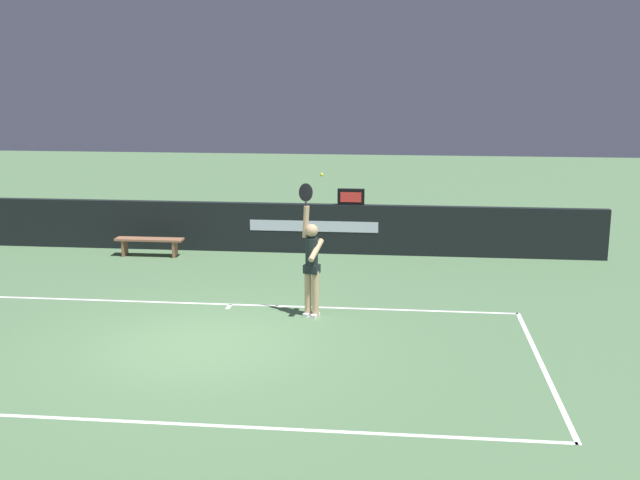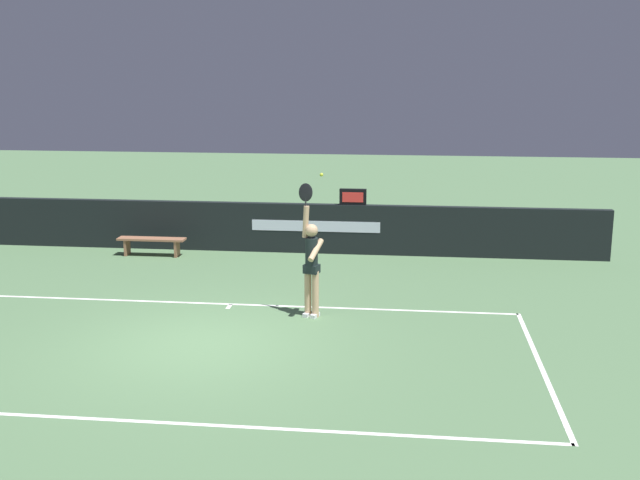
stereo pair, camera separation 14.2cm
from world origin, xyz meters
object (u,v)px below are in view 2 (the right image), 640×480
object	(u,v)px
speed_display	(353,197)
courtside_bench_near	(152,242)
tennis_player	(311,262)
tennis_ball	(321,175)

from	to	relation	value
speed_display	courtside_bench_near	distance (m)	5.12
tennis_player	tennis_ball	world-z (taller)	tennis_ball
courtside_bench_near	tennis_player	bearing A→B (deg)	-43.58
speed_display	tennis_ball	xyz separation A→B (m)	(-0.19, -5.17, 1.23)
speed_display	tennis_ball	size ratio (longest dim) A/B	10.18
tennis_ball	courtside_bench_near	world-z (taller)	tennis_ball
tennis_player	courtside_bench_near	distance (m)	6.33
tennis_ball	speed_display	bearing A→B (deg)	87.91
tennis_player	courtside_bench_near	size ratio (longest dim) A/B	1.50
tennis_player	speed_display	bearing A→B (deg)	85.77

